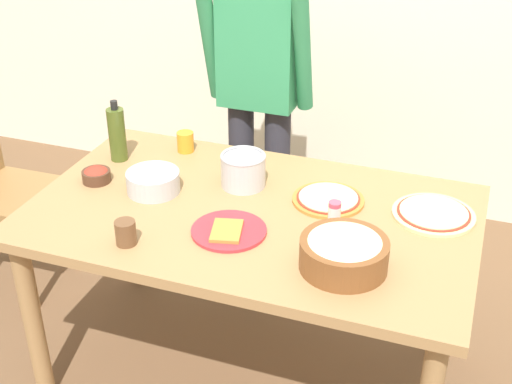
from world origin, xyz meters
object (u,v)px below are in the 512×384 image
at_px(person_cook, 259,85).
at_px(salt_shaker, 334,216).
at_px(popcorn_bowl, 344,251).
at_px(cup_small_brown, 126,233).
at_px(plate_with_slice, 229,231).
at_px(steel_pot, 243,170).
at_px(pizza_cooked_on_tray, 328,199).
at_px(dining_table, 251,232).
at_px(pizza_raw_on_board, 434,214).
at_px(olive_oil_bottle, 117,134).
at_px(small_sauce_bowl, 96,175).
at_px(mixing_bowl_steel, 153,182).
at_px(cup_orange, 185,142).

bearing_deg(person_cook, salt_shaker, -54.80).
xyz_separation_m(popcorn_bowl, cup_small_brown, (-0.71, -0.11, -0.02)).
bearing_deg(plate_with_slice, steel_pot, 102.13).
bearing_deg(cup_small_brown, pizza_cooked_on_tray, 41.58).
bearing_deg(pizza_cooked_on_tray, dining_table, -147.10).
relative_size(pizza_raw_on_board, olive_oil_bottle, 1.15).
bearing_deg(small_sauce_bowl, pizza_raw_on_board, 8.05).
relative_size(popcorn_bowl, olive_oil_bottle, 1.09).
bearing_deg(small_sauce_bowl, olive_oil_bottle, 93.68).
height_order(plate_with_slice, popcorn_bowl, popcorn_bowl).
relative_size(popcorn_bowl, salt_shaker, 2.64).
bearing_deg(cup_small_brown, popcorn_bowl, 8.70).
xyz_separation_m(small_sauce_bowl, steel_pot, (0.55, 0.16, 0.04)).
xyz_separation_m(person_cook, pizza_cooked_on_tray, (0.48, -0.60, -0.17)).
bearing_deg(dining_table, mixing_bowl_steel, 178.58).
bearing_deg(person_cook, mixing_bowl_steel, -101.85).
bearing_deg(plate_with_slice, dining_table, 82.25).
distance_m(pizza_raw_on_board, cup_small_brown, 1.08).
bearing_deg(popcorn_bowl, olive_oil_bottle, 157.35).
height_order(person_cook, pizza_raw_on_board, person_cook).
height_order(pizza_cooked_on_tray, small_sauce_bowl, small_sauce_bowl).
height_order(dining_table, person_cook, person_cook).
height_order(olive_oil_bottle, steel_pot, olive_oil_bottle).
xyz_separation_m(dining_table, pizza_cooked_on_tray, (0.24, 0.16, 0.10)).
bearing_deg(steel_pot, popcorn_bowl, -39.43).
height_order(dining_table, popcorn_bowl, popcorn_bowl).
relative_size(mixing_bowl_steel, small_sauce_bowl, 1.82).
distance_m(pizza_raw_on_board, mixing_bowl_steel, 1.03).
relative_size(person_cook, small_sauce_bowl, 14.73).
relative_size(cup_small_brown, salt_shaker, 0.80).
bearing_deg(small_sauce_bowl, steel_pot, 16.64).
relative_size(small_sauce_bowl, cup_orange, 1.29).
bearing_deg(salt_shaker, small_sauce_bowl, 178.50).
xyz_separation_m(plate_with_slice, olive_oil_bottle, (-0.63, 0.37, 0.11)).
relative_size(dining_table, mixing_bowl_steel, 8.00).
height_order(mixing_bowl_steel, olive_oil_bottle, olive_oil_bottle).
bearing_deg(person_cook, steel_pot, -76.17).
height_order(popcorn_bowl, mixing_bowl_steel, popcorn_bowl).
height_order(pizza_cooked_on_tray, cup_orange, cup_orange).
distance_m(pizza_raw_on_board, small_sauce_bowl, 1.27).
height_order(pizza_cooked_on_tray, mixing_bowl_steel, mixing_bowl_steel).
relative_size(plate_with_slice, popcorn_bowl, 0.93).
bearing_deg(dining_table, plate_with_slice, -97.75).
bearing_deg(person_cook, cup_small_brown, -94.10).
xyz_separation_m(pizza_raw_on_board, popcorn_bowl, (-0.23, -0.42, 0.05)).
bearing_deg(popcorn_bowl, cup_small_brown, -171.30).
bearing_deg(popcorn_bowl, cup_orange, 143.95).
relative_size(popcorn_bowl, mixing_bowl_steel, 1.40).
height_order(cup_small_brown, salt_shaker, salt_shaker).
relative_size(pizza_cooked_on_tray, plate_with_slice, 1.02).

